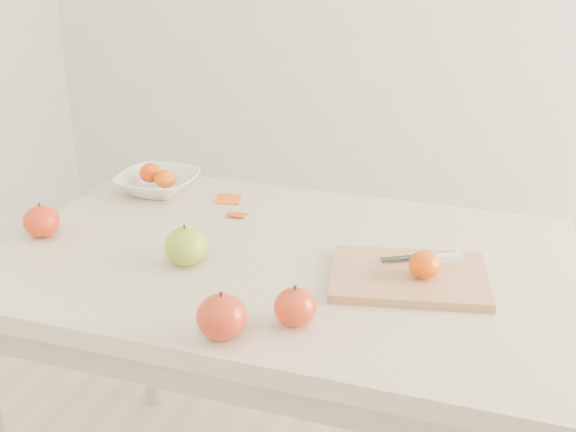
% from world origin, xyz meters
% --- Properties ---
extents(table, '(1.20, 0.80, 0.75)m').
position_xyz_m(table, '(0.00, 0.00, 0.65)').
color(table, beige).
rests_on(table, ground).
extents(cutting_board, '(0.35, 0.28, 0.02)m').
position_xyz_m(cutting_board, '(0.28, -0.03, 0.76)').
color(cutting_board, tan).
rests_on(cutting_board, table).
extents(board_tangerine, '(0.06, 0.06, 0.05)m').
position_xyz_m(board_tangerine, '(0.31, -0.04, 0.80)').
color(board_tangerine, '#E13C07').
rests_on(board_tangerine, cutting_board).
extents(fruit_bowl, '(0.20, 0.20, 0.05)m').
position_xyz_m(fruit_bowl, '(-0.43, 0.25, 0.78)').
color(fruit_bowl, white).
rests_on(fruit_bowl, table).
extents(bowl_tangerine_near, '(0.06, 0.06, 0.05)m').
position_xyz_m(bowl_tangerine_near, '(-0.45, 0.26, 0.80)').
color(bowl_tangerine_near, '#DC3E07').
rests_on(bowl_tangerine_near, fruit_bowl).
extents(bowl_tangerine_far, '(0.05, 0.05, 0.05)m').
position_xyz_m(bowl_tangerine_far, '(-0.40, 0.24, 0.80)').
color(bowl_tangerine_far, '#DC4307').
rests_on(bowl_tangerine_far, fruit_bowl).
extents(orange_peel_a, '(0.07, 0.06, 0.01)m').
position_xyz_m(orange_peel_a, '(-0.23, 0.25, 0.75)').
color(orange_peel_a, '#D4500F').
rests_on(orange_peel_a, table).
extents(orange_peel_b, '(0.05, 0.04, 0.01)m').
position_xyz_m(orange_peel_b, '(-0.17, 0.17, 0.75)').
color(orange_peel_b, '#C6530E').
rests_on(orange_peel_b, table).
extents(paring_knife, '(0.16, 0.08, 0.01)m').
position_xyz_m(paring_knife, '(0.33, 0.04, 0.78)').
color(paring_knife, white).
rests_on(paring_knife, cutting_board).
extents(apple_green, '(0.09, 0.09, 0.08)m').
position_xyz_m(apple_green, '(-0.17, -0.10, 0.79)').
color(apple_green, '#699518').
rests_on(apple_green, table).
extents(apple_red_d, '(0.08, 0.08, 0.07)m').
position_xyz_m(apple_red_d, '(-0.54, -0.08, 0.79)').
color(apple_red_d, '#9D0C04').
rests_on(apple_red_d, table).
extents(apple_red_c, '(0.09, 0.09, 0.08)m').
position_xyz_m(apple_red_c, '(0.01, -0.34, 0.79)').
color(apple_red_c, maroon).
rests_on(apple_red_c, table).
extents(apple_red_e, '(0.08, 0.08, 0.07)m').
position_xyz_m(apple_red_e, '(0.12, -0.26, 0.78)').
color(apple_red_e, maroon).
rests_on(apple_red_e, table).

